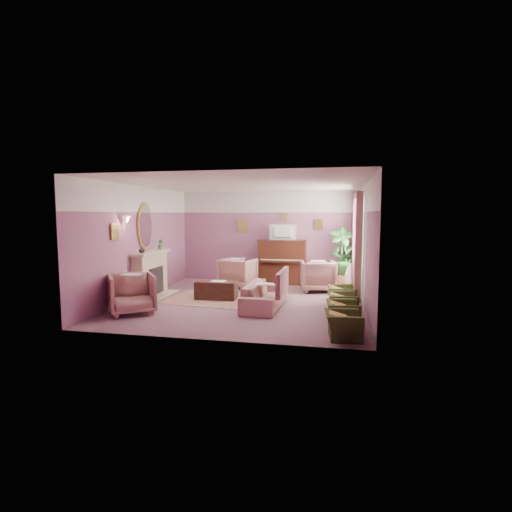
% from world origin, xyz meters
% --- Properties ---
extents(floor, '(5.50, 6.00, 0.01)m').
position_xyz_m(floor, '(0.00, 0.00, 0.00)').
color(floor, '#7B5461').
rests_on(floor, ground).
extents(ceiling, '(5.50, 6.00, 0.01)m').
position_xyz_m(ceiling, '(0.00, 0.00, 2.80)').
color(ceiling, white).
rests_on(ceiling, wall_back).
extents(wall_back, '(5.50, 0.02, 2.80)m').
position_xyz_m(wall_back, '(0.00, 3.00, 1.40)').
color(wall_back, '#794D7B').
rests_on(wall_back, floor).
extents(wall_front, '(5.50, 0.02, 2.80)m').
position_xyz_m(wall_front, '(0.00, -3.00, 1.40)').
color(wall_front, '#794D7B').
rests_on(wall_front, floor).
extents(wall_left, '(0.02, 6.00, 2.80)m').
position_xyz_m(wall_left, '(-2.75, 0.00, 1.40)').
color(wall_left, '#794D7B').
rests_on(wall_left, floor).
extents(wall_right, '(0.02, 6.00, 2.80)m').
position_xyz_m(wall_right, '(2.75, 0.00, 1.40)').
color(wall_right, '#794D7B').
rests_on(wall_right, floor).
extents(picture_rail_band, '(5.50, 0.01, 0.65)m').
position_xyz_m(picture_rail_band, '(0.00, 2.99, 2.47)').
color(picture_rail_band, white).
rests_on(picture_rail_band, wall_back).
extents(stripe_panel, '(0.01, 3.00, 2.15)m').
position_xyz_m(stripe_panel, '(2.73, 1.30, 1.07)').
color(stripe_panel, '#B3C0AC').
rests_on(stripe_panel, wall_right).
extents(fireplace_surround, '(0.30, 1.40, 1.10)m').
position_xyz_m(fireplace_surround, '(-2.59, 0.20, 0.55)').
color(fireplace_surround, '#CEB990').
rests_on(fireplace_surround, floor).
extents(fireplace_inset, '(0.18, 0.72, 0.68)m').
position_xyz_m(fireplace_inset, '(-2.49, 0.20, 0.40)').
color(fireplace_inset, '#252524').
rests_on(fireplace_inset, floor).
extents(fire_ember, '(0.06, 0.54, 0.10)m').
position_xyz_m(fire_ember, '(-2.45, 0.20, 0.22)').
color(fire_ember, '#EF512A').
rests_on(fire_ember, floor).
extents(mantel_shelf, '(0.40, 1.55, 0.07)m').
position_xyz_m(mantel_shelf, '(-2.56, 0.20, 1.12)').
color(mantel_shelf, '#CEB990').
rests_on(mantel_shelf, fireplace_surround).
extents(hearth, '(0.55, 1.50, 0.02)m').
position_xyz_m(hearth, '(-2.39, 0.20, 0.01)').
color(hearth, '#CEB990').
rests_on(hearth, floor).
extents(mirror_frame, '(0.04, 0.72, 1.20)m').
position_xyz_m(mirror_frame, '(-2.70, 0.20, 1.80)').
color(mirror_frame, tan).
rests_on(mirror_frame, wall_left).
extents(mirror_glass, '(0.01, 0.60, 1.06)m').
position_xyz_m(mirror_glass, '(-2.67, 0.20, 1.80)').
color(mirror_glass, white).
rests_on(mirror_glass, wall_left).
extents(sconce_shade, '(0.20, 0.20, 0.16)m').
position_xyz_m(sconce_shade, '(-2.62, -0.85, 1.98)').
color(sconce_shade, '#E3B191').
rests_on(sconce_shade, wall_left).
extents(piano, '(1.40, 0.60, 1.30)m').
position_xyz_m(piano, '(0.50, 2.68, 0.65)').
color(piano, '#36180F').
rests_on(piano, floor).
extents(piano_keyshelf, '(1.30, 0.12, 0.06)m').
position_xyz_m(piano_keyshelf, '(0.50, 2.33, 0.72)').
color(piano_keyshelf, '#36180F').
rests_on(piano_keyshelf, piano).
extents(piano_keys, '(1.20, 0.08, 0.02)m').
position_xyz_m(piano_keys, '(0.50, 2.33, 0.76)').
color(piano_keys, beige).
rests_on(piano_keys, piano).
extents(piano_top, '(1.45, 0.65, 0.04)m').
position_xyz_m(piano_top, '(0.50, 2.68, 1.31)').
color(piano_top, '#36180F').
rests_on(piano_top, piano).
extents(television, '(0.80, 0.12, 0.48)m').
position_xyz_m(television, '(0.50, 2.63, 1.60)').
color(television, '#252524').
rests_on(television, piano).
extents(print_back_left, '(0.30, 0.03, 0.38)m').
position_xyz_m(print_back_left, '(-0.80, 2.96, 1.72)').
color(print_back_left, tan).
rests_on(print_back_left, wall_back).
extents(print_back_right, '(0.26, 0.03, 0.34)m').
position_xyz_m(print_back_right, '(1.55, 2.96, 1.78)').
color(print_back_right, tan).
rests_on(print_back_right, wall_back).
extents(print_back_mid, '(0.22, 0.03, 0.26)m').
position_xyz_m(print_back_mid, '(0.50, 2.96, 2.00)').
color(print_back_mid, tan).
rests_on(print_back_mid, wall_back).
extents(print_left_wall, '(0.03, 0.28, 0.36)m').
position_xyz_m(print_left_wall, '(-2.71, -1.20, 1.72)').
color(print_left_wall, tan).
rests_on(print_left_wall, wall_left).
extents(window_blind, '(0.03, 1.40, 1.80)m').
position_xyz_m(window_blind, '(2.70, 1.55, 1.70)').
color(window_blind, silver).
rests_on(window_blind, wall_right).
extents(curtain_left, '(0.16, 0.34, 2.60)m').
position_xyz_m(curtain_left, '(2.62, 0.63, 1.30)').
color(curtain_left, '#824A50').
rests_on(curtain_left, floor).
extents(curtain_right, '(0.16, 0.34, 2.60)m').
position_xyz_m(curtain_right, '(2.62, 2.47, 1.30)').
color(curtain_right, '#824A50').
rests_on(curtain_right, floor).
extents(pelmet, '(0.16, 2.20, 0.16)m').
position_xyz_m(pelmet, '(2.62, 1.55, 2.56)').
color(pelmet, '#824A50').
rests_on(pelmet, wall_right).
extents(mantel_plant, '(0.16, 0.16, 0.28)m').
position_xyz_m(mantel_plant, '(-2.55, 0.75, 1.29)').
color(mantel_plant, '#296E2B').
rests_on(mantel_plant, mantel_shelf).
extents(mantel_vase, '(0.16, 0.16, 0.16)m').
position_xyz_m(mantel_vase, '(-2.55, -0.30, 1.23)').
color(mantel_vase, white).
rests_on(mantel_vase, mantel_shelf).
extents(area_rug, '(2.69, 2.07, 0.01)m').
position_xyz_m(area_rug, '(-0.69, 0.09, 0.01)').
color(area_rug, '#9B6A5C').
rests_on(area_rug, floor).
extents(coffee_table, '(1.02, 0.54, 0.45)m').
position_xyz_m(coffee_table, '(-0.79, 0.12, 0.23)').
color(coffee_table, black).
rests_on(coffee_table, floor).
extents(table_paper, '(0.35, 0.28, 0.01)m').
position_xyz_m(table_paper, '(-0.74, 0.12, 0.46)').
color(table_paper, white).
rests_on(table_paper, coffee_table).
extents(sofa, '(0.63, 1.89, 0.76)m').
position_xyz_m(sofa, '(0.54, -0.52, 0.38)').
color(sofa, '#AB776E').
rests_on(sofa, floor).
extents(sofa_throw, '(0.10, 1.43, 0.53)m').
position_xyz_m(sofa_throw, '(0.94, -0.52, 0.60)').
color(sofa_throw, '#824A50').
rests_on(sofa_throw, sofa).
extents(floral_armchair_left, '(0.90, 0.90, 0.94)m').
position_xyz_m(floral_armchair_left, '(-0.67, 1.80, 0.47)').
color(floral_armchair_left, '#AB776E').
rests_on(floral_armchair_left, floor).
extents(floral_armchair_right, '(0.90, 0.90, 0.94)m').
position_xyz_m(floral_armchair_right, '(1.62, 1.68, 0.47)').
color(floral_armchair_right, '#AB776E').
rests_on(floral_armchair_right, floor).
extents(floral_armchair_front, '(0.90, 0.90, 0.94)m').
position_xyz_m(floral_armchair_front, '(-2.12, -1.60, 0.47)').
color(floral_armchair_front, '#AB776E').
rests_on(floral_armchair_front, floor).
extents(olive_chair_a, '(0.49, 0.70, 0.61)m').
position_xyz_m(olive_chair_a, '(2.25, -2.44, 0.30)').
color(olive_chair_a, '#3C471D').
rests_on(olive_chair_a, floor).
extents(olive_chair_b, '(0.49, 0.70, 0.61)m').
position_xyz_m(olive_chair_b, '(2.25, -1.62, 0.30)').
color(olive_chair_b, '#3C471D').
rests_on(olive_chair_b, floor).
extents(olive_chair_c, '(0.49, 0.70, 0.61)m').
position_xyz_m(olive_chair_c, '(2.25, -0.80, 0.30)').
color(olive_chair_c, '#3C471D').
rests_on(olive_chair_c, floor).
extents(olive_chair_d, '(0.49, 0.70, 0.61)m').
position_xyz_m(olive_chair_d, '(2.25, 0.02, 0.30)').
color(olive_chair_d, '#3C471D').
rests_on(olive_chair_d, floor).
extents(side_table, '(0.52, 0.52, 0.70)m').
position_xyz_m(side_table, '(2.39, 2.62, 0.35)').
color(side_table, white).
rests_on(side_table, floor).
extents(side_plant_big, '(0.30, 0.30, 0.34)m').
position_xyz_m(side_plant_big, '(2.39, 2.62, 0.87)').
color(side_plant_big, '#296E2B').
rests_on(side_plant_big, side_table).
extents(side_plant_small, '(0.16, 0.16, 0.28)m').
position_xyz_m(side_plant_small, '(2.51, 2.52, 0.84)').
color(side_plant_small, '#296E2B').
rests_on(side_plant_small, side_table).
extents(palm_pot, '(0.34, 0.34, 0.34)m').
position_xyz_m(palm_pot, '(2.24, 2.47, 0.17)').
color(palm_pot, '#A1584B').
rests_on(palm_pot, floor).
extents(palm_plant, '(0.76, 0.76, 1.44)m').
position_xyz_m(palm_plant, '(2.24, 2.47, 1.06)').
color(palm_plant, '#296E2B').
rests_on(palm_plant, palm_pot).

